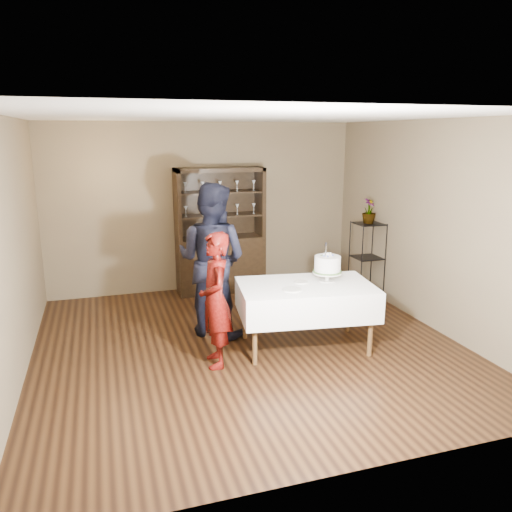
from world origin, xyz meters
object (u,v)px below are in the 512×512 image
Objects in this scene: woman at (215,300)px; china_hutch at (220,251)px; cake_table at (306,299)px; potted_plant at (369,211)px; plant_etagere at (367,257)px; cake at (327,265)px; man at (212,260)px.

china_hutch is at bearing 168.58° from woman.
cake_table is 2.31m from potted_plant.
china_hutch is at bearing 153.17° from plant_etagere.
plant_etagere is at bearing 37.13° from potted_plant.
plant_etagere is 0.80× the size of woman.
woman reaches higher than cake_table.
cake is at bearing -73.14° from china_hutch.
china_hutch is at bearing 152.80° from potted_plant.
cake_table is at bearing 178.84° from man.
china_hutch is at bearing 106.86° from cake.
china_hutch is 4.14× the size of cake.
cake is at bearing 11.63° from cake_table.
woman is at bearing 117.85° from man.
potted_plant is at bearing -142.87° from plant_etagere.
china_hutch is 2.33m from plant_etagere.
woman is 3.11× the size of cake.
cake reaches higher than plant_etagere.
potted_plant is (-0.01, -0.01, 0.73)m from plant_etagere.
cake is (1.42, 0.19, 0.23)m from woman.
cake_table is 1.14m from woman.
plant_etagere is (2.08, -1.05, -0.01)m from china_hutch.
cake_table is (-1.64, -1.45, -0.05)m from plant_etagere.
man reaches higher than plant_etagere.
woman is at bearing -173.27° from cake_table.
potted_plant is (2.07, -1.06, 0.71)m from china_hutch.
potted_plant reaches higher than plant_etagere.
woman is 3.23m from potted_plant.
cake_table is 4.44× the size of potted_plant.
woman is (-0.68, -2.63, 0.09)m from china_hutch.
china_hutch is 2.43m from potted_plant.
china_hutch is 1.82m from man.
potted_plant is (1.33, 1.38, 0.40)m from cake.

